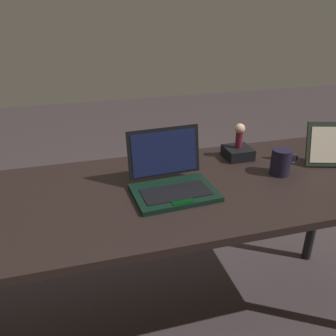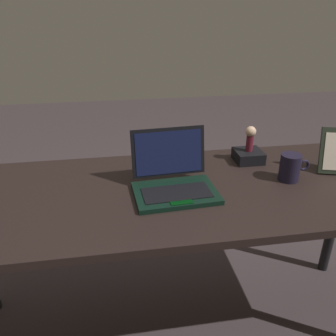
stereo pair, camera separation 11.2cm
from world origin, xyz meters
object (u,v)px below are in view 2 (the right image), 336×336
Objects in this scene: laptop_front at (174,181)px; figurine at (250,136)px; figurine_stand at (248,156)px; coffee_mug at (290,167)px.

figurine is (0.35, 0.20, 0.07)m from laptop_front.
figurine reaches higher than figurine_stand.
laptop_front is 0.44m from coffee_mug.
figurine_stand is 0.09m from figurine.
figurine_stand is at bearing 0.00° from figurine.
laptop_front reaches higher than coffee_mug.
figurine_stand is at bearing 29.86° from laptop_front.
figurine is 0.92× the size of coffee_mug.
figurine_stand is 0.96× the size of coffee_mug.
figurine_stand is at bearing 116.09° from coffee_mug.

